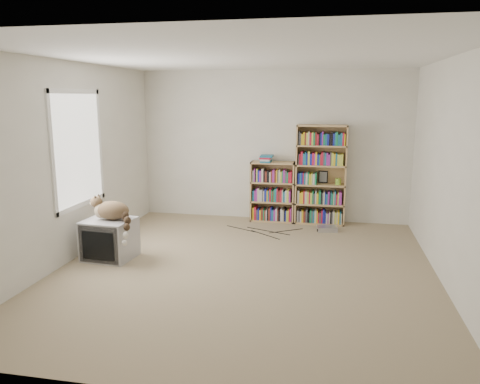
% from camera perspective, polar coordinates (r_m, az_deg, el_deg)
% --- Properties ---
extents(floor, '(4.50, 5.00, 0.01)m').
position_cam_1_polar(floor, '(5.76, 0.67, -9.42)').
color(floor, tan).
rests_on(floor, ground).
extents(wall_back, '(4.50, 0.02, 2.50)m').
position_cam_1_polar(wall_back, '(7.90, 4.03, 5.60)').
color(wall_back, silver).
rests_on(wall_back, floor).
extents(wall_front, '(4.50, 0.02, 2.50)m').
position_cam_1_polar(wall_front, '(3.07, -7.88, -3.88)').
color(wall_front, silver).
rests_on(wall_front, floor).
extents(wall_left, '(0.02, 5.00, 2.50)m').
position_cam_1_polar(wall_left, '(6.26, -20.05, 3.38)').
color(wall_left, silver).
rests_on(wall_left, floor).
extents(wall_right, '(0.02, 5.00, 2.50)m').
position_cam_1_polar(wall_right, '(5.50, 24.42, 2.02)').
color(wall_right, silver).
rests_on(wall_right, floor).
extents(ceiling, '(4.50, 5.00, 0.02)m').
position_cam_1_polar(ceiling, '(5.40, 0.73, 16.19)').
color(ceiling, white).
rests_on(ceiling, wall_back).
extents(window, '(0.02, 1.22, 1.52)m').
position_cam_1_polar(window, '(6.40, -19.13, 4.97)').
color(window, white).
rests_on(window, wall_left).
extents(crt_tv, '(0.64, 0.59, 0.52)m').
position_cam_1_polar(crt_tv, '(6.30, -15.58, -5.54)').
color(crt_tv, '#A4A3A6').
rests_on(crt_tv, floor).
extents(cat, '(0.64, 0.48, 0.53)m').
position_cam_1_polar(cat, '(6.15, -15.10, -2.56)').
color(cat, '#322114').
rests_on(cat, crt_tv).
extents(bookcase_tall, '(0.81, 0.30, 1.62)m').
position_cam_1_polar(bookcase_tall, '(7.76, 9.81, 1.84)').
color(bookcase_tall, tan).
rests_on(bookcase_tall, floor).
extents(bookcase_short, '(0.73, 0.30, 1.00)m').
position_cam_1_polar(bookcase_short, '(7.87, 4.01, -0.18)').
color(bookcase_short, tan).
rests_on(bookcase_short, floor).
extents(book_stack, '(0.20, 0.27, 0.11)m').
position_cam_1_polar(book_stack, '(7.73, 3.26, 4.08)').
color(book_stack, '#B71832').
rests_on(book_stack, bookcase_short).
extents(green_mug, '(0.09, 0.09, 0.10)m').
position_cam_1_polar(green_mug, '(7.75, 11.88, 1.28)').
color(green_mug, '#84B634').
rests_on(green_mug, bookcase_tall).
extents(framed_print, '(0.15, 0.05, 0.20)m').
position_cam_1_polar(framed_print, '(7.84, 10.10, 1.83)').
color(framed_print, black).
rests_on(framed_print, bookcase_tall).
extents(dvd_player, '(0.34, 0.27, 0.07)m').
position_cam_1_polar(dvd_player, '(7.47, 10.55, -4.41)').
color(dvd_player, '#A5A5AA').
rests_on(dvd_player, floor).
extents(wall_outlet, '(0.01, 0.08, 0.13)m').
position_cam_1_polar(wall_outlet, '(6.78, -17.63, -3.91)').
color(wall_outlet, silver).
rests_on(wall_outlet, wall_left).
extents(floor_cables, '(1.20, 0.70, 0.01)m').
position_cam_1_polar(floor_cables, '(7.25, 1.11, -4.96)').
color(floor_cables, black).
rests_on(floor_cables, floor).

